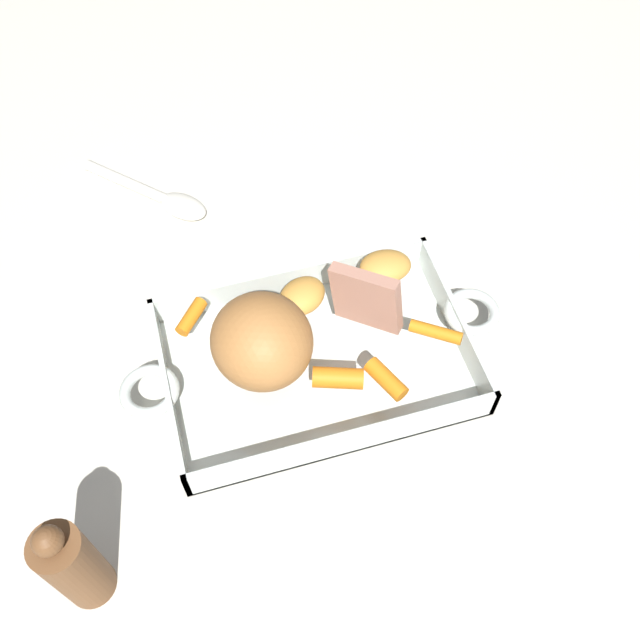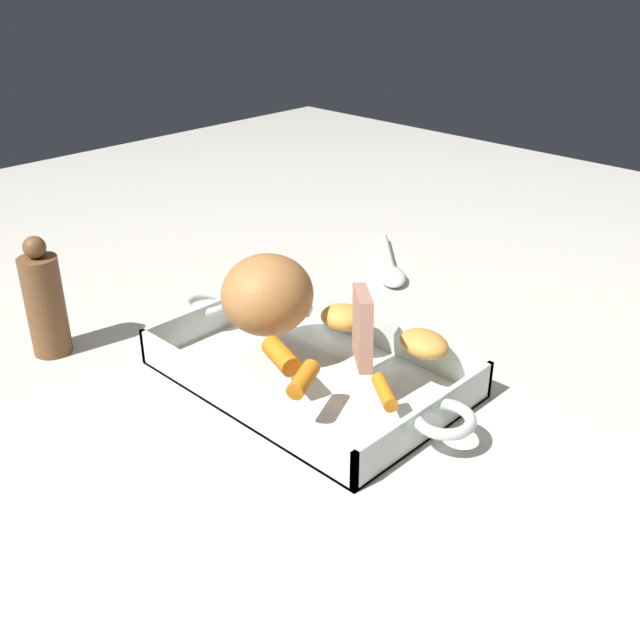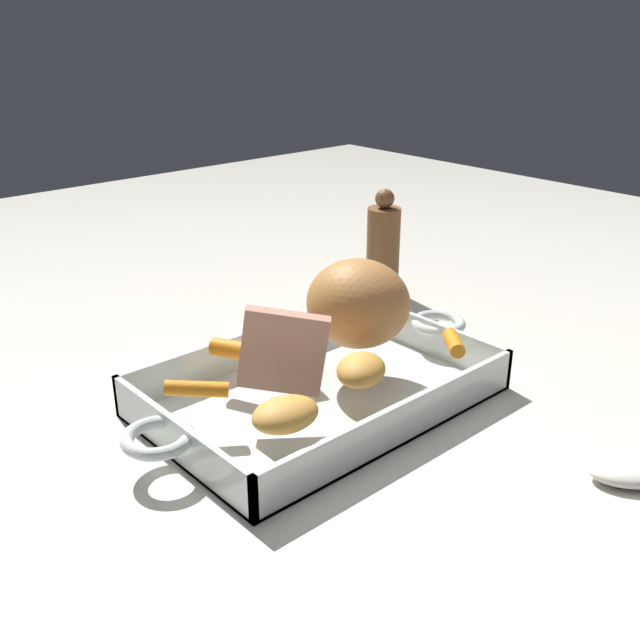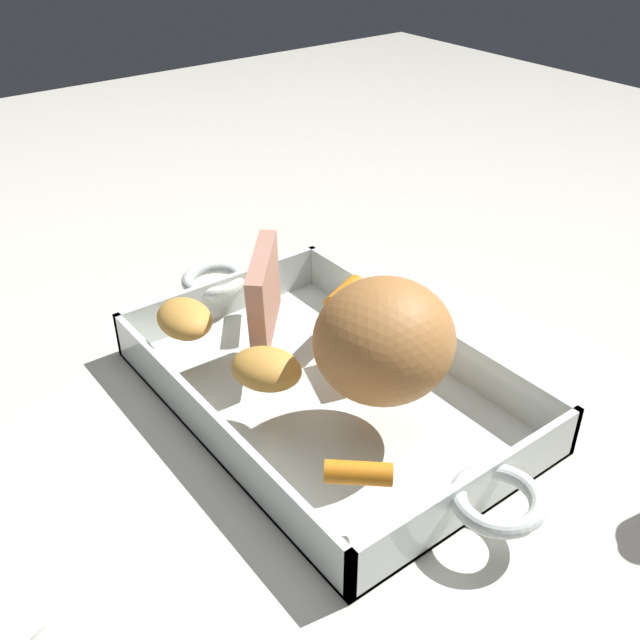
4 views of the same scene
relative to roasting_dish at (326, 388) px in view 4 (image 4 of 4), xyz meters
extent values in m
plane|color=silver|center=(0.00, 0.00, -0.01)|extent=(2.36, 2.36, 0.00)
cube|color=silver|center=(0.00, 0.00, -0.01)|extent=(0.36, 0.24, 0.01)
cube|color=silver|center=(0.00, 0.12, 0.01)|extent=(0.36, 0.01, 0.05)
cube|color=silver|center=(0.00, -0.12, 0.01)|extent=(0.36, 0.01, 0.05)
cube|color=silver|center=(0.18, 0.00, 0.01)|extent=(0.01, 0.24, 0.05)
cube|color=silver|center=(-0.18, 0.00, 0.01)|extent=(0.01, 0.24, 0.05)
torus|color=silver|center=(0.20, 0.00, 0.02)|extent=(0.07, 0.07, 0.01)
torus|color=silver|center=(-0.20, 0.00, 0.02)|extent=(0.07, 0.07, 0.01)
ellipsoid|color=#B7773E|center=(-0.06, -0.01, 0.08)|extent=(0.14, 0.14, 0.10)
cube|color=tan|center=(0.07, 0.02, 0.07)|extent=(0.08, 0.07, 0.09)
cylinder|color=orange|center=(0.01, -0.05, 0.05)|extent=(0.06, 0.04, 0.03)
cylinder|color=orange|center=(0.06, -0.07, 0.04)|extent=(0.04, 0.06, 0.02)
cylinder|color=orange|center=(0.14, -0.03, 0.04)|extent=(0.06, 0.05, 0.02)
cylinder|color=orange|center=(-0.13, 0.07, 0.04)|extent=(0.04, 0.05, 0.02)
ellipsoid|color=gold|center=(0.00, 0.06, 0.05)|extent=(0.08, 0.07, 0.03)
ellipsoid|color=gold|center=(0.11, 0.08, 0.05)|extent=(0.07, 0.05, 0.03)
camera|label=1|loc=(-0.12, -0.42, 0.74)|focal=40.07mm
camera|label=2|loc=(0.55, -0.54, 0.46)|focal=41.63mm
camera|label=3|loc=(0.46, 0.52, 0.38)|focal=40.80mm
camera|label=4|loc=(-0.41, 0.32, 0.40)|focal=40.72mm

